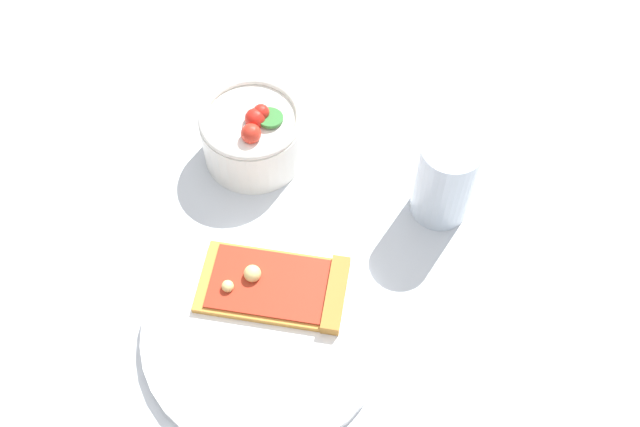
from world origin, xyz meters
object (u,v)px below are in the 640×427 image
Objects in this scene: plate at (264,332)px; pizza_slice_main at (280,287)px; soda_glass at (445,180)px; salad_bowl at (253,135)px.

pizza_slice_main is (0.04, 0.03, 0.01)m from plate.
soda_glass is at bearing 7.81° from plate.
plate is at bearing -172.19° from soda_glass.
salad_bowl is 1.07× the size of soda_glass.
salad_bowl is 0.24m from soda_glass.
salad_bowl reaches higher than plate.
soda_glass is at bearing -50.69° from salad_bowl.
pizza_slice_main reaches higher than plate.
pizza_slice_main is 1.44× the size of salad_bowl.
soda_glass reaches higher than pizza_slice_main.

